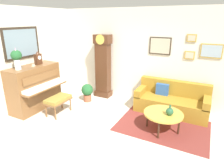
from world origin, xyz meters
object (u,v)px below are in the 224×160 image
coffee_table (163,114)px  couch (171,101)px  mantel_clock (38,58)px  green_jug (170,111)px  piano (35,87)px  grandfather_clock (103,68)px  teacup (33,65)px  potted_plant (87,91)px  flower_vase (17,57)px  piano_bench (58,100)px

coffee_table → couch: bearing=90.6°
mantel_clock → green_jug: (3.65, 0.22, -0.88)m
piano → green_jug: piano is taller
grandfather_clock → teacup: 2.09m
coffee_table → potted_plant: size_ratio=1.57×
green_jug → teacup: bearing=-173.2°
green_jug → potted_plant: green_jug is taller
mantel_clock → teacup: size_ratio=3.28×
piano → coffee_table: 3.55m
piano → coffee_table: size_ratio=1.64×
couch → teacup: 3.91m
coffee_table → flower_vase: size_ratio=1.52×
flower_vase → green_jug: bearing=13.5°
grandfather_clock → mantel_clock: 1.97m
piano_bench → coffee_table: size_ratio=0.80×
grandfather_clock → green_jug: bearing=-27.2°
couch → teacup: teacup is taller
piano → teacup: 0.64m
flower_vase → green_jug: (3.65, 0.88, -1.03)m
piano_bench → flower_vase: flower_vase is taller
grandfather_clock → teacup: bearing=-126.3°
piano → potted_plant: 1.51m
piano_bench → flower_vase: size_ratio=1.21×
grandfather_clock → couch: 2.34m
mantel_clock → potted_plant: mantel_clock is taller
mantel_clock → flower_vase: (-0.00, -0.65, 0.14)m
flower_vase → teacup: size_ratio=5.00×
coffee_table → potted_plant: (-2.48, 0.57, -0.09)m
flower_vase → teacup: (0.03, 0.44, -0.29)m
piano_bench → green_jug: bearing=8.8°
grandfather_clock → flower_vase: size_ratio=3.50×
flower_vase → couch: bearing=29.5°
piano_bench → potted_plant: 1.08m
teacup → coffee_table: bearing=7.8°
coffee_table → piano_bench: bearing=-169.9°
piano_bench → coffee_table: 2.74m
couch → mantel_clock: 3.90m
flower_vase → teacup: bearing=85.8°
flower_vase → piano: bearing=90.3°
piano → potted_plant: bearing=45.5°
coffee_table → grandfather_clock: bearing=152.3°
coffee_table → flower_vase: flower_vase is taller
couch → piano_bench: bearing=-150.2°
teacup → piano_bench: bearing=-0.4°
piano → mantel_clock: 0.82m
piano → piano_bench: size_ratio=2.06×
piano → couch: (3.50, 1.54, -0.32)m
grandfather_clock → mantel_clock: grandfather_clock is taller
grandfather_clock → couch: (2.24, -0.13, -0.65)m
piano_bench → flower_vase: 1.48m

